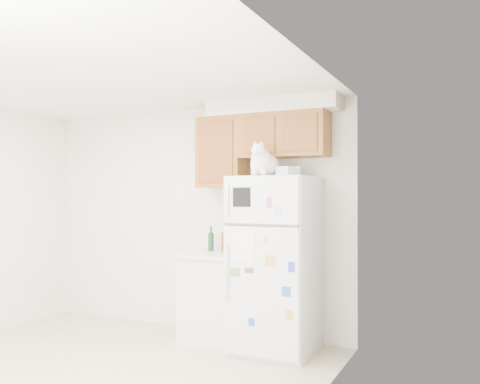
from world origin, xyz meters
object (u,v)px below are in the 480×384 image
Objects in this scene: storage_box_back at (291,172)px; cat at (264,163)px; bottle_green at (211,239)px; storage_box_front at (285,171)px; bottle_amber at (224,238)px; base_counter at (216,296)px; refrigerator at (275,264)px.

cat is at bearing -146.90° from storage_box_back.
storage_box_back is 0.68× the size of bottle_green.
bottle_amber is (-0.80, 0.30, -0.69)m from storage_box_front.
base_counter is at bearing 162.68° from cat.
refrigerator is 6.12× the size of bottle_amber.
refrigerator is 0.79m from base_counter.
cat is at bearing -17.32° from base_counter.
storage_box_front is at bearing 8.62° from cat.
base_counter is at bearing 164.33° from storage_box_back.
refrigerator is 6.39× the size of bottle_green.
cat is at bearing -29.36° from bottle_amber.
bottle_green is (-0.80, 0.17, 0.20)m from refrigerator.
cat is at bearing -151.73° from storage_box_front.
base_counter is 1.93× the size of cat.
bottle_amber is at bearing 162.02° from refrigerator.
base_counter is 1.54m from storage_box_front.
storage_box_back is 0.65× the size of bottle_amber.
base_counter is 0.61m from bottle_green.
storage_box_back is at bearing 114.46° from storage_box_front.
bottle_amber is (-0.66, 0.22, 0.21)m from refrigerator.
refrigerator is at bearing -154.01° from storage_box_back.
cat reaches higher than bottle_amber.
bottle_green is at bearing -161.56° from bottle_amber.
base_counter is at bearing 173.91° from refrigerator.
cat is 3.17× the size of storage_box_front.
cat is 1.11m from bottle_green.
refrigerator is at bearing -11.92° from bottle_green.
cat reaches higher than base_counter.
storage_box_front reaches higher than bottle_green.
storage_box_front is (0.02, -0.21, -0.01)m from storage_box_back.
base_counter is at bearing -40.49° from bottle_green.
cat is 1.03m from bottle_amber.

